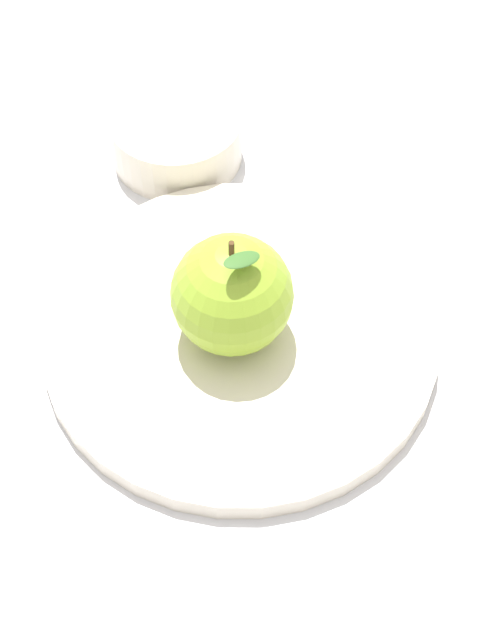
# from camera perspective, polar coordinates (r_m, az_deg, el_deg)

# --- Properties ---
(ground_plane) EXTENTS (2.40, 2.40, 0.00)m
(ground_plane) POSITION_cam_1_polar(r_m,az_deg,el_deg) (0.61, 3.99, -0.79)
(ground_plane) COLOR silver
(dinner_plate) EXTENTS (0.27, 0.27, 0.02)m
(dinner_plate) POSITION_cam_1_polar(r_m,az_deg,el_deg) (0.60, -0.00, -0.62)
(dinner_plate) COLOR silver
(dinner_plate) RESTS_ON ground_plane
(apple) EXTENTS (0.08, 0.08, 0.09)m
(apple) POSITION_cam_1_polar(r_m,az_deg,el_deg) (0.56, -0.51, 1.64)
(apple) COLOR #8CB22D
(apple) RESTS_ON dinner_plate
(side_bowl) EXTENTS (0.10, 0.10, 0.04)m
(side_bowl) POSITION_cam_1_polar(r_m,az_deg,el_deg) (0.71, -4.27, 11.72)
(side_bowl) COLOR silver
(side_bowl) RESTS_ON ground_plane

